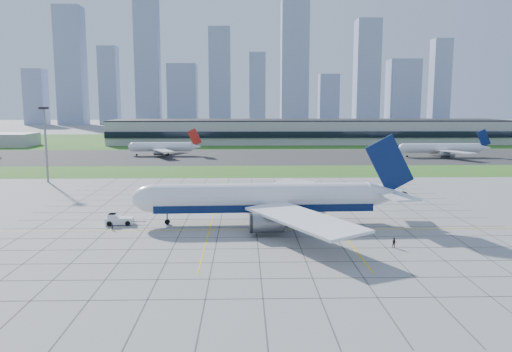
{
  "coord_description": "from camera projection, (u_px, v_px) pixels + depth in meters",
  "views": [
    {
      "loc": [
        -2.56,
        -105.92,
        26.95
      ],
      "look_at": [
        0.72,
        29.69,
        7.0
      ],
      "focal_mm": 35.0,
      "sensor_mm": 36.0,
      "label": 1
    }
  ],
  "objects": [
    {
      "name": "asphalt_taxiway",
      "position": [
        249.0,
        157.0,
        252.15
      ],
      "size": [
        700.0,
        75.0,
        0.04
      ],
      "primitive_type": "cube",
      "color": "#383838",
      "rests_on": "ground"
    },
    {
      "name": "grass_median",
      "position": [
        251.0,
        171.0,
        197.76
      ],
      "size": [
        700.0,
        35.0,
        0.04
      ],
      "primitive_type": "cube",
      "color": "#33601B",
      "rests_on": "ground"
    },
    {
      "name": "grass_far",
      "position": [
        247.0,
        140.0,
        360.95
      ],
      "size": [
        700.0,
        145.0,
        0.04
      ],
      "primitive_type": "cube",
      "color": "#33601B",
      "rests_on": "ground"
    },
    {
      "name": "airliner",
      "position": [
        266.0,
        199.0,
        112.07
      ],
      "size": [
        63.65,
        64.44,
        20.03
      ],
      "rotation": [
        0.0,
        0.0,
        0.04
      ],
      "color": "white",
      "rests_on": "ground"
    },
    {
      "name": "distant_jet_1",
      "position": [
        163.0,
        147.0,
        256.45
      ],
      "size": [
        35.35,
        42.66,
        14.08
      ],
      "color": "white",
      "rests_on": "ground"
    },
    {
      "name": "pushback_tug",
      "position": [
        118.0,
        220.0,
        111.27
      ],
      "size": [
        8.87,
        3.28,
        2.46
      ],
      "rotation": [
        0.0,
        0.0,
        0.04
      ],
      "color": "white",
      "rests_on": "ground"
    },
    {
      "name": "crew_far",
      "position": [
        394.0,
        243.0,
        93.37
      ],
      "size": [
        1.0,
        0.81,
        1.92
      ],
      "primitive_type": "imported",
      "rotation": [
        0.0,
        0.0,
        -0.09
      ],
      "color": "black",
      "rests_on": "ground"
    },
    {
      "name": "light_mast",
      "position": [
        45.0,
        135.0,
        169.0
      ],
      "size": [
        2.5,
        2.5,
        25.6
      ],
      "color": "gray",
      "rests_on": "ground"
    },
    {
      "name": "distant_jet_2",
      "position": [
        442.0,
        148.0,
        249.43
      ],
      "size": [
        44.12,
        42.66,
        14.08
      ],
      "color": "white",
      "rests_on": "ground"
    },
    {
      "name": "crew_near",
      "position": [
        112.0,
        226.0,
        106.59
      ],
      "size": [
        0.49,
        0.64,
        1.58
      ],
      "primitive_type": "imported",
      "rotation": [
        0.0,
        0.0,
        1.36
      ],
      "color": "black",
      "rests_on": "ground"
    },
    {
      "name": "terminal",
      "position": [
        307.0,
        131.0,
        335.91
      ],
      "size": [
        260.0,
        43.0,
        15.8
      ],
      "color": "#B7B7B2",
      "rests_on": "ground"
    },
    {
      "name": "apron_markings",
      "position": [
        257.0,
        216.0,
        119.72
      ],
      "size": [
        120.0,
        130.0,
        0.03
      ],
      "color": "#474744",
      "rests_on": "ground"
    },
    {
      "name": "city_skyline",
      "position": [
        239.0,
        76.0,
        614.26
      ],
      "size": [
        523.0,
        32.4,
        160.0
      ],
      "color": "#92A0C0",
      "rests_on": "ground"
    },
    {
      "name": "ground",
      "position": [
        256.0,
        227.0,
        108.74
      ],
      "size": [
        1400.0,
        1400.0,
        0.0
      ],
      "primitive_type": "plane",
      "color": "gray",
      "rests_on": "ground"
    }
  ]
}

